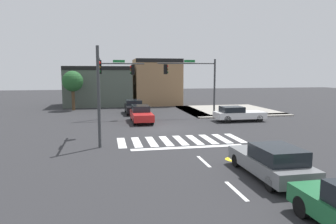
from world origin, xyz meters
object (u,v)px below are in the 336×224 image
at_px(car_black, 134,107).
at_px(traffic_signal_southwest, 99,79).
at_px(traffic_signal_northwest, 114,78).
at_px(roadside_tree, 73,82).
at_px(traffic_signal_northeast, 193,77).
at_px(car_red, 141,114).
at_px(car_gray, 272,161).
at_px(car_white, 238,114).

bearing_deg(car_black, traffic_signal_southwest, -14.03).
height_order(traffic_signal_northwest, roadside_tree, traffic_signal_northwest).
xyz_separation_m(traffic_signal_northwest, traffic_signal_northeast, (7.71, 0.07, 0.11)).
distance_m(traffic_signal_northwest, car_red, 4.51).
bearing_deg(traffic_signal_northeast, car_red, 23.24).
bearing_deg(traffic_signal_northwest, traffic_signal_southwest, -96.95).
distance_m(traffic_signal_northwest, roadside_tree, 9.27).
bearing_deg(car_red, traffic_signal_northeast, 113.24).
xyz_separation_m(traffic_signal_northwest, car_gray, (5.96, -18.37, -3.18)).
height_order(car_black, car_white, car_black).
bearing_deg(traffic_signal_southwest, traffic_signal_northwest, -6.95).
distance_m(traffic_signal_northeast, car_white, 5.87).
distance_m(traffic_signal_northeast, roadside_tree, 14.66).
height_order(car_black, car_red, car_red).
relative_size(car_white, car_red, 1.01).
relative_size(traffic_signal_southwest, car_gray, 1.28).
relative_size(traffic_signal_northwest, traffic_signal_northeast, 0.96).
bearing_deg(car_white, car_red, 171.67).
height_order(traffic_signal_northeast, car_red, traffic_signal_northeast).
bearing_deg(car_red, car_white, 81.67).
height_order(car_gray, car_red, car_gray).
relative_size(car_black, car_red, 0.98).
relative_size(car_white, car_gray, 0.97).
distance_m(traffic_signal_southwest, car_black, 14.21).
relative_size(traffic_signal_northeast, car_gray, 1.28).
relative_size(traffic_signal_northeast, car_black, 1.37).
bearing_deg(traffic_signal_northeast, traffic_signal_northwest, 0.51).
bearing_deg(traffic_signal_southwest, car_gray, -140.30).
bearing_deg(traffic_signal_southwest, car_white, -62.84).
bearing_deg(car_gray, traffic_signal_southwest, 39.70).
height_order(traffic_signal_southwest, car_red, traffic_signal_southwest).
height_order(traffic_signal_southwest, car_black, traffic_signal_southwest).
xyz_separation_m(car_white, roadside_tree, (-15.50, 11.59, 2.67)).
bearing_deg(car_gray, roadside_tree, 21.73).
height_order(car_white, roadside_tree, roadside_tree).
bearing_deg(traffic_signal_northwest, car_gray, -72.03).
relative_size(traffic_signal_northwest, roadside_tree, 1.23).
xyz_separation_m(car_black, car_white, (8.77, -7.20, -0.04)).
distance_m(car_black, roadside_tree, 8.45).
height_order(traffic_signal_northeast, car_gray, traffic_signal_northeast).
bearing_deg(car_red, car_gray, 12.91).
height_order(traffic_signal_southwest, car_white, traffic_signal_southwest).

